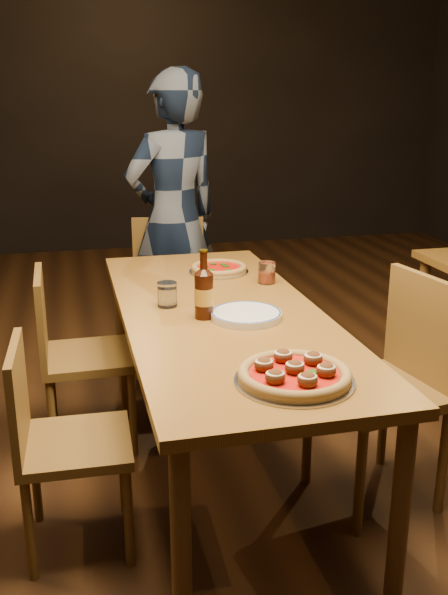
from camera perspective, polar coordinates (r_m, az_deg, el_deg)
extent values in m
plane|color=black|center=(3.03, -0.23, -14.67)|extent=(9.00, 9.00, 0.00)
plane|color=black|center=(7.03, -9.12, 16.25)|extent=(7.00, 0.00, 7.00)
cube|color=brown|center=(2.72, -0.25, -1.51)|extent=(0.80, 2.00, 0.04)
cylinder|color=brown|center=(2.02, -3.69, -21.06)|extent=(0.06, 0.06, 0.71)
cylinder|color=brown|center=(3.67, -8.83, -2.82)|extent=(0.06, 0.06, 0.71)
cylinder|color=brown|center=(2.21, 14.87, -17.87)|extent=(0.06, 0.06, 0.71)
cylinder|color=brown|center=(3.78, 1.48, -2.02)|extent=(0.06, 0.06, 0.71)
cylinder|color=brown|center=(3.99, 16.57, -1.72)|extent=(0.06, 0.06, 0.71)
cylinder|color=#B7B7BF|center=(2.07, 6.07, -7.14)|extent=(0.37, 0.37, 0.01)
cylinder|color=#B08949|center=(2.07, 6.08, -6.81)|extent=(0.35, 0.35, 0.02)
torus|color=#B08949|center=(2.06, 6.09, -6.56)|extent=(0.35, 0.35, 0.03)
cylinder|color=#B61A0A|center=(2.06, 6.09, -6.50)|extent=(0.28, 0.28, 0.00)
cylinder|color=#B7B7BF|center=(3.28, -0.45, 2.25)|extent=(0.29, 0.29, 0.01)
cylinder|color=#B08949|center=(3.28, -0.45, 2.45)|extent=(0.27, 0.27, 0.02)
torus|color=#B08949|center=(3.28, -0.45, 2.59)|extent=(0.28, 0.28, 0.03)
cylinder|color=#B61A0A|center=(3.28, -0.45, 2.63)|extent=(0.21, 0.21, 0.00)
cylinder|color=white|center=(2.61, 1.91, -1.52)|extent=(0.28, 0.28, 0.03)
cylinder|color=black|center=(2.60, -1.74, 0.12)|extent=(0.07, 0.07, 0.18)
cylinder|color=black|center=(2.56, -1.76, 3.00)|extent=(0.03, 0.03, 0.09)
cylinder|color=gold|center=(2.60, -1.74, 0.12)|extent=(0.08, 0.08, 0.07)
cylinder|color=white|center=(2.76, -4.91, 0.27)|extent=(0.08, 0.08, 0.10)
cylinder|color=#AB3813|center=(3.09, 3.70, 2.14)|extent=(0.08, 0.08, 0.10)
imported|color=black|center=(4.02, -4.34, 6.71)|extent=(0.75, 0.63, 1.74)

